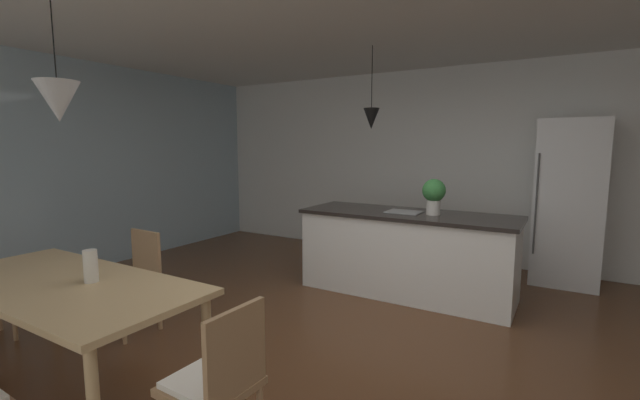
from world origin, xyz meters
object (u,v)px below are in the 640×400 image
Objects in this scene: chair_far_left at (134,278)px; potted_plant_on_island at (434,194)px; chair_kitchen_end at (218,381)px; kitchen_island at (407,252)px; vase_on_dining_table at (91,266)px; refrigerator at (568,203)px; dining_table at (64,291)px.

chair_far_left is 2.31× the size of potted_plant_on_island.
chair_kitchen_end is 3.02m from potted_plant_on_island.
vase_on_dining_table reaches higher than kitchen_island.
refrigerator is at bearing 46.98° from potted_plant_on_island.
chair_kitchen_end is 2.31× the size of potted_plant_on_island.
vase_on_dining_table is (-2.61, -4.15, -0.11)m from refrigerator.
kitchen_island is at bearing 68.53° from vase_on_dining_table.
refrigerator is 9.18× the size of vase_on_dining_table.
potted_plant_on_island reaches higher than chair_kitchen_end.
dining_table is 0.95m from chair_far_left.
dining_table is 2.27× the size of chair_kitchen_end.
kitchen_island reaches higher than chair_far_left.
dining_table is 9.41× the size of vase_on_dining_table.
potted_plant_on_island is (1.57, 2.94, 0.44)m from dining_table.
refrigerator reaches higher than chair_kitchen_end.
chair_far_left is (-1.80, 0.81, 0.00)m from chair_kitchen_end.
refrigerator is (1.43, 4.25, 0.49)m from chair_kitchen_end.
vase_on_dining_table reaches higher than chair_kitchen_end.
refrigerator reaches higher than dining_table.
kitchen_island is 3.09m from vase_on_dining_table.
refrigerator reaches higher than kitchen_island.
chair_far_left is 4.15× the size of vase_on_dining_table.
chair_far_left is 0.45× the size of refrigerator.
refrigerator is 1.79m from potted_plant_on_island.
refrigerator is at bearing 46.77° from chair_far_left.
chair_kitchen_end is at bearing -0.07° from dining_table.
vase_on_dining_table is at bearing -116.12° from potted_plant_on_island.
vase_on_dining_table is (-1.19, 0.09, 0.38)m from chair_kitchen_end.
dining_table is 2.27× the size of chair_far_left.
kitchen_island is at bearing -138.89° from refrigerator.
potted_plant_on_island is (2.01, 2.13, 0.65)m from chair_far_left.
potted_plant_on_island reaches higher than vase_on_dining_table.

